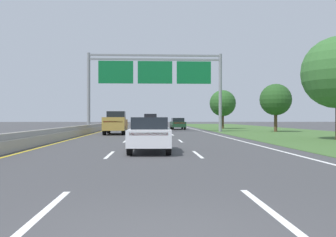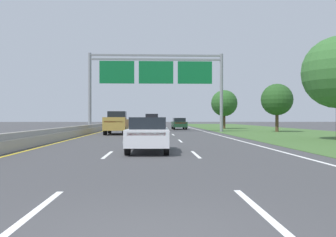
{
  "view_description": "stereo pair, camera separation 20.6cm",
  "coord_description": "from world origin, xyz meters",
  "px_view_note": "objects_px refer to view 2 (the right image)",
  "views": [
    {
      "loc": [
        -0.1,
        -4.49,
        1.53
      ],
      "look_at": [
        1.08,
        20.96,
        1.51
      ],
      "focal_mm": 38.24,
      "sensor_mm": 36.0,
      "label": 1
    },
    {
      "loc": [
        0.1,
        -4.5,
        1.53
      ],
      "look_at": [
        1.08,
        20.96,
        1.51
      ],
      "focal_mm": 38.24,
      "sensor_mm": 36.0,
      "label": 2
    }
  ],
  "objects_px": {
    "pickup_truck_gold": "(117,123)",
    "car_white_centre_lane_sedan": "(148,134)",
    "car_darkgreen_right_lane_sedan": "(179,123)",
    "roadside_tree_far": "(224,103)",
    "roadside_tree_mid": "(277,100)",
    "overhead_sign_gantry": "(156,76)",
    "car_red_centre_lane_suv": "(152,121)"
  },
  "relations": [
    {
      "from": "car_white_centre_lane_sedan",
      "to": "car_red_centre_lane_suv",
      "type": "relative_size",
      "value": 0.94
    },
    {
      "from": "roadside_tree_far",
      "to": "car_white_centre_lane_sedan",
      "type": "bearing_deg",
      "value": -106.47
    },
    {
      "from": "car_darkgreen_right_lane_sedan",
      "to": "roadside_tree_far",
      "type": "xyz_separation_m",
      "value": [
        6.75,
        2.66,
        2.89
      ]
    },
    {
      "from": "car_white_centre_lane_sedan",
      "to": "car_red_centre_lane_suv",
      "type": "height_order",
      "value": "car_red_centre_lane_suv"
    },
    {
      "from": "car_darkgreen_right_lane_sedan",
      "to": "roadside_tree_mid",
      "type": "bearing_deg",
      "value": -134.45
    },
    {
      "from": "car_white_centre_lane_sedan",
      "to": "car_red_centre_lane_suv",
      "type": "bearing_deg",
      "value": 1.11
    },
    {
      "from": "car_red_centre_lane_suv",
      "to": "roadside_tree_far",
      "type": "relative_size",
      "value": 0.84
    },
    {
      "from": "pickup_truck_gold",
      "to": "roadside_tree_far",
      "type": "xyz_separation_m",
      "value": [
        13.77,
        17.14,
        2.63
      ]
    },
    {
      "from": "overhead_sign_gantry",
      "to": "roadside_tree_mid",
      "type": "relative_size",
      "value": 2.8
    },
    {
      "from": "overhead_sign_gantry",
      "to": "car_darkgreen_right_lane_sedan",
      "type": "height_order",
      "value": "overhead_sign_gantry"
    },
    {
      "from": "pickup_truck_gold",
      "to": "car_red_centre_lane_suv",
      "type": "xyz_separation_m",
      "value": [
        3.31,
        14.09,
        0.02
      ]
    },
    {
      "from": "roadside_tree_far",
      "to": "car_darkgreen_right_lane_sedan",
      "type": "bearing_deg",
      "value": -158.5
    },
    {
      "from": "car_darkgreen_right_lane_sedan",
      "to": "roadside_tree_far",
      "type": "height_order",
      "value": "roadside_tree_far"
    },
    {
      "from": "car_red_centre_lane_suv",
      "to": "car_darkgreen_right_lane_sedan",
      "type": "xyz_separation_m",
      "value": [
        3.71,
        0.39,
        -0.28
      ]
    },
    {
      "from": "overhead_sign_gantry",
      "to": "car_red_centre_lane_suv",
      "type": "distance_m",
      "value": 10.08
    },
    {
      "from": "roadside_tree_mid",
      "to": "roadside_tree_far",
      "type": "xyz_separation_m",
      "value": [
        -3.53,
        12.16,
        0.11
      ]
    },
    {
      "from": "roadside_tree_far",
      "to": "overhead_sign_gantry",
      "type": "bearing_deg",
      "value": -130.4
    },
    {
      "from": "roadside_tree_mid",
      "to": "overhead_sign_gantry",
      "type": "bearing_deg",
      "value": 178.02
    },
    {
      "from": "pickup_truck_gold",
      "to": "roadside_tree_mid",
      "type": "bearing_deg",
      "value": -74.84
    },
    {
      "from": "pickup_truck_gold",
      "to": "roadside_tree_far",
      "type": "height_order",
      "value": "roadside_tree_far"
    },
    {
      "from": "pickup_truck_gold",
      "to": "car_darkgreen_right_lane_sedan",
      "type": "relative_size",
      "value": 1.22
    },
    {
      "from": "car_darkgreen_right_lane_sedan",
      "to": "roadside_tree_mid",
      "type": "xyz_separation_m",
      "value": [
        10.28,
        -9.5,
        2.78
      ]
    },
    {
      "from": "roadside_tree_far",
      "to": "pickup_truck_gold",
      "type": "bearing_deg",
      "value": -128.78
    },
    {
      "from": "roadside_tree_mid",
      "to": "pickup_truck_gold",
      "type": "bearing_deg",
      "value": -163.96
    },
    {
      "from": "car_darkgreen_right_lane_sedan",
      "to": "car_red_centre_lane_suv",
      "type": "bearing_deg",
      "value": 94.24
    },
    {
      "from": "overhead_sign_gantry",
      "to": "pickup_truck_gold",
      "type": "distance_m",
      "value": 8.42
    },
    {
      "from": "overhead_sign_gantry",
      "to": "car_red_centre_lane_suv",
      "type": "xyz_separation_m",
      "value": [
        -0.51,
        8.65,
        -5.15
      ]
    },
    {
      "from": "pickup_truck_gold",
      "to": "roadside_tree_mid",
      "type": "relative_size",
      "value": 1.01
    },
    {
      "from": "pickup_truck_gold",
      "to": "roadside_tree_far",
      "type": "bearing_deg",
      "value": -39.66
    },
    {
      "from": "car_red_centre_lane_suv",
      "to": "car_darkgreen_right_lane_sedan",
      "type": "bearing_deg",
      "value": -83.21
    },
    {
      "from": "overhead_sign_gantry",
      "to": "roadside_tree_mid",
      "type": "distance_m",
      "value": 13.75
    },
    {
      "from": "pickup_truck_gold",
      "to": "car_white_centre_lane_sedan",
      "type": "bearing_deg",
      "value": -170.42
    }
  ]
}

